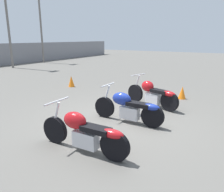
{
  "coord_description": "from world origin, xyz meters",
  "views": [
    {
      "loc": [
        -4.69,
        -2.77,
        2.12
      ],
      "look_at": [
        0.0,
        0.09,
        0.65
      ],
      "focal_mm": 35.0,
      "sensor_mm": 36.0,
      "label": 1
    }
  ],
  "objects_px": {
    "motorcycle_slot_0": "(84,132)",
    "light_pole_left": "(6,3)",
    "motorcycle_slot_1": "(129,107)",
    "motorcycle_slot_2": "(152,94)",
    "traffic_cone_near": "(182,93)",
    "light_pole_right": "(40,17)",
    "traffic_cone_far": "(71,81)"
  },
  "relations": [
    {
      "from": "motorcycle_slot_1",
      "to": "traffic_cone_near",
      "type": "distance_m",
      "value": 3.09
    },
    {
      "from": "motorcycle_slot_1",
      "to": "traffic_cone_near",
      "type": "bearing_deg",
      "value": -11.53
    },
    {
      "from": "motorcycle_slot_1",
      "to": "traffic_cone_near",
      "type": "xyz_separation_m",
      "value": [
        3.02,
        -0.6,
        -0.18
      ]
    },
    {
      "from": "motorcycle_slot_2",
      "to": "light_pole_right",
      "type": "bearing_deg",
      "value": 78.56
    },
    {
      "from": "traffic_cone_near",
      "to": "light_pole_right",
      "type": "bearing_deg",
      "value": 67.19
    },
    {
      "from": "motorcycle_slot_0",
      "to": "light_pole_left",
      "type": "bearing_deg",
      "value": 58.61
    },
    {
      "from": "motorcycle_slot_0",
      "to": "motorcycle_slot_1",
      "type": "relative_size",
      "value": 1.01
    },
    {
      "from": "light_pole_left",
      "to": "motorcycle_slot_0",
      "type": "distance_m",
      "value": 14.46
    },
    {
      "from": "motorcycle_slot_1",
      "to": "traffic_cone_far",
      "type": "height_order",
      "value": "motorcycle_slot_1"
    },
    {
      "from": "motorcycle_slot_0",
      "to": "motorcycle_slot_2",
      "type": "relative_size",
      "value": 1.04
    },
    {
      "from": "light_pole_right",
      "to": "motorcycle_slot_0",
      "type": "relative_size",
      "value": 3.18
    },
    {
      "from": "light_pole_right",
      "to": "motorcycle_slot_0",
      "type": "bearing_deg",
      "value": -129.19
    },
    {
      "from": "light_pole_left",
      "to": "traffic_cone_far",
      "type": "relative_size",
      "value": 15.37
    },
    {
      "from": "light_pole_right",
      "to": "traffic_cone_far",
      "type": "xyz_separation_m",
      "value": [
        -6.2,
        -8.73,
        -3.54
      ]
    },
    {
      "from": "light_pole_right",
      "to": "traffic_cone_far",
      "type": "distance_m",
      "value": 11.28
    },
    {
      "from": "light_pole_left",
      "to": "traffic_cone_near",
      "type": "distance_m",
      "value": 13.54
    },
    {
      "from": "motorcycle_slot_1",
      "to": "traffic_cone_far",
      "type": "xyz_separation_m",
      "value": [
        2.49,
        4.14,
        -0.16
      ]
    },
    {
      "from": "light_pole_right",
      "to": "motorcycle_slot_1",
      "type": "height_order",
      "value": "light_pole_right"
    },
    {
      "from": "light_pole_right",
      "to": "motorcycle_slot_0",
      "type": "height_order",
      "value": "light_pole_right"
    },
    {
      "from": "light_pole_right",
      "to": "traffic_cone_near",
      "type": "height_order",
      "value": "light_pole_right"
    },
    {
      "from": "motorcycle_slot_1",
      "to": "traffic_cone_far",
      "type": "bearing_deg",
      "value": 58.76
    },
    {
      "from": "traffic_cone_far",
      "to": "motorcycle_slot_0",
      "type": "bearing_deg",
      "value": -136.05
    },
    {
      "from": "light_pole_right",
      "to": "motorcycle_slot_2",
      "type": "xyz_separation_m",
      "value": [
        -7.08,
        -12.88,
        -3.37
      ]
    },
    {
      "from": "motorcycle_slot_0",
      "to": "light_pole_right",
      "type": "bearing_deg",
      "value": 49.14
    },
    {
      "from": "motorcycle_slot_0",
      "to": "traffic_cone_far",
      "type": "height_order",
      "value": "motorcycle_slot_0"
    },
    {
      "from": "light_pole_left",
      "to": "light_pole_right",
      "type": "height_order",
      "value": "light_pole_left"
    },
    {
      "from": "traffic_cone_far",
      "to": "motorcycle_slot_1",
      "type": "bearing_deg",
      "value": -121.01
    },
    {
      "from": "motorcycle_slot_1",
      "to": "motorcycle_slot_2",
      "type": "bearing_deg",
      "value": -0.82
    },
    {
      "from": "motorcycle_slot_2",
      "to": "motorcycle_slot_0",
      "type": "bearing_deg",
      "value": -163.47
    },
    {
      "from": "traffic_cone_near",
      "to": "motorcycle_slot_1",
      "type": "bearing_deg",
      "value": 168.7
    },
    {
      "from": "light_pole_left",
      "to": "motorcycle_slot_2",
      "type": "distance_m",
      "value": 13.23
    },
    {
      "from": "light_pole_left",
      "to": "motorcycle_slot_1",
      "type": "bearing_deg",
      "value": -112.91
    }
  ]
}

